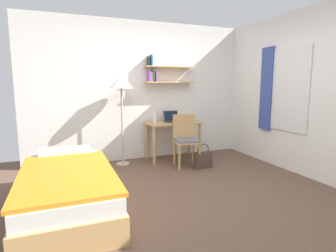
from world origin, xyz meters
TOP-DOWN VIEW (x-y plane):
  - ground_plane at (0.00, 0.00)m, footprint 5.28×5.28m
  - wall_back at (0.01, 2.02)m, footprint 4.40×0.27m
  - wall_right at (2.02, 0.04)m, footprint 0.10×4.40m
  - bed at (-1.49, 0.20)m, footprint 0.99×2.04m
  - desk at (0.47, 1.70)m, footprint 1.02×0.53m
  - desk_chair at (0.51, 1.21)m, footprint 0.48×0.47m
  - standing_lamp at (-0.51, 1.70)m, footprint 0.41×0.41m
  - laptop at (0.46, 1.77)m, footprint 0.30×0.22m
  - water_bottle at (0.11, 1.72)m, footprint 0.07×0.07m
  - book_stack at (0.78, 1.73)m, footprint 0.17×0.25m
  - handbag at (0.73, 0.98)m, footprint 0.31×0.11m

SIDE VIEW (x-z plane):
  - ground_plane at x=0.00m, z-range 0.00..0.00m
  - handbag at x=0.73m, z-range -0.07..0.36m
  - bed at x=-1.49m, z-range -0.03..0.51m
  - desk_chair at x=0.51m, z-range 0.05..0.95m
  - desk at x=0.47m, z-range 0.22..0.94m
  - book_stack at x=0.78m, z-range 0.72..0.81m
  - laptop at x=0.46m, z-range 0.67..0.88m
  - water_bottle at x=0.11m, z-range 0.72..0.96m
  - wall_right at x=2.02m, z-range 0.00..2.60m
  - wall_back at x=0.01m, z-range 0.01..2.61m
  - standing_lamp at x=-0.51m, z-range 0.61..2.20m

